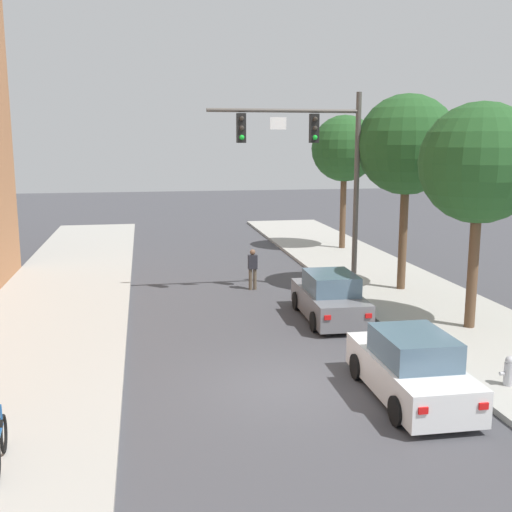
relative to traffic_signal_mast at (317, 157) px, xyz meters
name	(u,v)px	position (x,y,z in m)	size (l,w,h in m)	color
ground_plane	(291,387)	(-3.01, -8.60, -5.30)	(120.00, 120.00, 0.00)	#424247
sidewalk_left	(8,404)	(-9.51, -8.60, -5.23)	(5.00, 60.00, 0.15)	#A8A59E
traffic_signal_mast	(317,157)	(0.00, 0.00, 0.00)	(5.76, 0.38, 7.50)	#514C47
car_lead_grey	(330,298)	(-0.39, -3.23, -4.58)	(1.92, 4.28, 1.60)	slate
car_following_white	(411,369)	(-0.46, -9.77, -4.58)	(1.89, 4.26, 1.60)	silver
pedestrian_crossing_road	(253,267)	(-2.17, 1.34, -4.39)	(0.36, 0.22, 1.64)	brown
bicycle_leaning	(0,445)	(-9.04, -11.53, -4.76)	(0.23, 1.77, 0.98)	black
fire_hydrant	(509,371)	(2.02, -9.80, -4.80)	(0.48, 0.24, 0.72)	#B2B2B7
street_tree_nearest	(480,164)	(3.52, -5.31, -0.10)	(3.62, 3.62, 6.88)	brown
street_tree_second	(407,145)	(3.50, -0.13, 0.41)	(3.79, 3.79, 7.48)	brown
street_tree_third	(344,149)	(4.20, 9.34, 0.15)	(3.49, 3.49, 7.08)	brown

